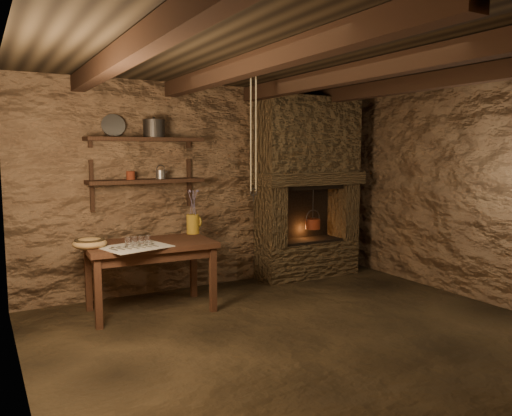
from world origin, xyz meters
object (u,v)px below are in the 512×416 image
stoneware_jug (193,215)px  iron_stockpot (154,130)px  red_pot (313,223)px  wooden_bowl (90,243)px  work_table (150,274)px

stoneware_jug → iron_stockpot: 1.02m
red_pot → wooden_bowl: bearing=-173.0°
wooden_bowl → work_table: bearing=-1.1°
work_table → wooden_bowl: (-0.58, 0.01, 0.37)m
iron_stockpot → work_table: bearing=-115.3°
work_table → stoneware_jug: bearing=27.8°
stoneware_jug → red_pot: size_ratio=0.91×
wooden_bowl → iron_stockpot: (0.81, 0.47, 1.10)m
work_table → red_pot: bearing=11.8°
stoneware_jug → red_pot: 1.71m
work_table → red_pot: (2.28, 0.36, 0.31)m
work_table → iron_stockpot: (0.23, 0.48, 1.47)m
stoneware_jug → wooden_bowl: (-1.16, -0.26, -0.17)m
wooden_bowl → iron_stockpot: iron_stockpot is taller
stoneware_jug → iron_stockpot: bearing=155.6°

